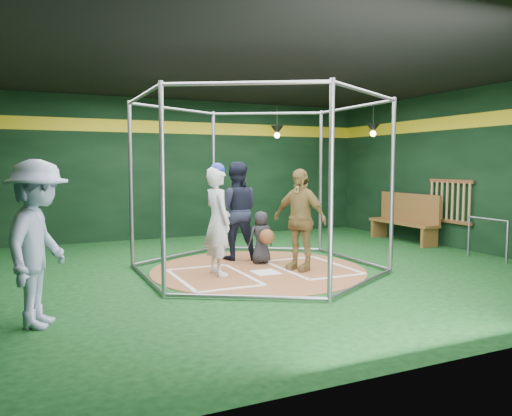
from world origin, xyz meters
name	(u,v)px	position (x,y,z in m)	size (l,w,h in m)	color
room_shell	(258,171)	(0.00, 0.01, 1.75)	(10.10, 9.10, 3.53)	#0B3310
clay_disc	(258,270)	(0.00, 0.00, 0.01)	(3.80, 3.80, 0.01)	brown
home_plate	(266,272)	(0.00, -0.30, 0.02)	(0.43, 0.43, 0.01)	white
batter_box_left	(213,277)	(-0.95, -0.25, 0.02)	(1.17, 1.77, 0.01)	white
batter_box_right	(312,267)	(0.95, -0.25, 0.02)	(1.17, 1.77, 0.01)	white
batting_cage	(258,186)	(0.00, 0.00, 1.50)	(4.05, 4.67, 3.00)	gray
bat_rack	(450,201)	(4.93, 0.40, 1.05)	(0.07, 1.25, 0.98)	brown
pendant_lamp_near	(277,131)	(2.20, 3.60, 2.74)	(0.34, 0.34, 0.90)	black
pendant_lamp_far	(373,129)	(4.00, 2.00, 2.74)	(0.34, 0.34, 0.90)	black
batter_figure	(218,220)	(-0.80, -0.10, 0.95)	(0.48, 0.69, 1.89)	silver
visitor_leopard	(299,219)	(0.65, -0.31, 0.91)	(1.05, 0.44, 1.79)	#AB8F49
catcher_figure	(262,237)	(0.28, 0.46, 0.51)	(0.51, 0.57, 0.99)	black
umpire	(236,211)	(0.01, 1.07, 0.97)	(0.93, 0.72, 1.91)	black
bystander_blue	(38,244)	(-3.59, -1.74, 0.97)	(1.25, 0.72, 1.93)	#9CABCE
dugout_bench	(406,217)	(4.64, 1.50, 0.60)	(0.47, 2.01, 1.17)	brown
steel_railing	(487,232)	(4.55, -0.95, 0.55)	(0.05, 0.96, 0.82)	gray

